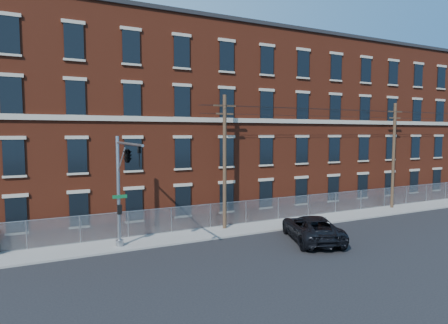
% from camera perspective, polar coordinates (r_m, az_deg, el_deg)
% --- Properties ---
extents(ground, '(140.00, 140.00, 0.00)m').
position_cam_1_polar(ground, '(23.22, 1.79, -13.93)').
color(ground, black).
rests_on(ground, ground).
extents(sidewalk, '(65.00, 3.00, 0.12)m').
position_cam_1_polar(sidewalk, '(33.90, 16.09, -8.09)').
color(sidewalk, '#97958F').
rests_on(sidewalk, ground).
extents(mill_building, '(55.30, 14.32, 16.30)m').
position_cam_1_polar(mill_building, '(40.17, 7.75, 5.60)').
color(mill_building, maroon).
rests_on(mill_building, ground).
extents(chain_link_fence, '(59.06, 0.06, 1.85)m').
position_cam_1_polar(chain_link_fence, '(34.65, 14.68, -6.10)').
color(chain_link_fence, '#A5A8AD').
rests_on(chain_link_fence, ground).
extents(traffic_signal_mast, '(0.90, 6.75, 7.00)m').
position_cam_1_polar(traffic_signal_mast, '(22.18, -14.75, -0.70)').
color(traffic_signal_mast, '#9EA0A5').
rests_on(traffic_signal_mast, ground).
extents(utility_pole_near, '(1.80, 0.28, 10.00)m').
position_cam_1_polar(utility_pole_near, '(28.00, 0.10, 0.40)').
color(utility_pole_near, '#4A3725').
rests_on(utility_pole_near, ground).
extents(utility_pole_mid, '(1.80, 0.28, 10.00)m').
position_cam_1_polar(utility_pole_mid, '(39.37, 24.35, 1.18)').
color(utility_pole_mid, '#4A3725').
rests_on(utility_pole_mid, ground).
extents(overhead_wires, '(40.00, 0.62, 0.62)m').
position_cam_1_polar(overhead_wires, '(39.36, 24.53, 6.68)').
color(overhead_wires, black).
rests_on(overhead_wires, ground).
extents(pickup_truck, '(4.83, 6.84, 1.73)m').
position_cam_1_polar(pickup_truck, '(26.55, 13.14, -9.74)').
color(pickup_truck, black).
rests_on(pickup_truck, ground).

